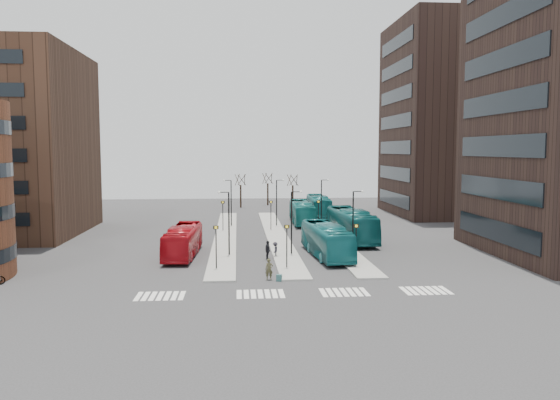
{
  "coord_description": "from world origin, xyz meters",
  "views": [
    {
      "loc": [
        -2.57,
        -33.78,
        10.19
      ],
      "look_at": [
        1.81,
        22.02,
        5.0
      ],
      "focal_mm": 35.0,
      "sensor_mm": 36.0,
      "label": 1
    }
  ],
  "objects": [
    {
      "name": "crosswalk_stripes",
      "position": [
        1.75,
        4.0,
        0.01
      ],
      "size": [
        22.35,
        2.4,
        0.01
      ],
      "color": "silver",
      "rests_on": "ground"
    },
    {
      "name": "teal_bus_b",
      "position": [
        6.27,
        40.27,
        1.56
      ],
      "size": [
        2.83,
        11.26,
        3.12
      ],
      "primitive_type": "imported",
      "rotation": [
        0.0,
        0.0,
        -0.02
      ],
      "color": "#16716F",
      "rests_on": "ground"
    },
    {
      "name": "island_mid",
      "position": [
        2.0,
        30.0,
        0.07
      ],
      "size": [
        2.5,
        45.0,
        0.15
      ],
      "primitive_type": "cube",
      "color": "gray",
      "rests_on": "ground"
    },
    {
      "name": "ground",
      "position": [
        0.0,
        0.0,
        0.0
      ],
      "size": [
        160.0,
        160.0,
        0.0
      ],
      "primitive_type": "plane",
      "color": "#2C2C2E",
      "rests_on": "ground"
    },
    {
      "name": "suitcase",
      "position": [
        0.62,
        7.67,
        0.26
      ],
      "size": [
        0.49,
        0.43,
        0.52
      ],
      "primitive_type": "cube",
      "rotation": [
        0.0,
        0.0,
        -0.26
      ],
      "color": "navy",
      "rests_on": "ground"
    },
    {
      "name": "commuter_b",
      "position": [
        0.2,
        16.05,
        0.89
      ],
      "size": [
        0.72,
        1.12,
        1.78
      ],
      "primitive_type": "imported",
      "rotation": [
        0.0,
        0.0,
        1.87
      ],
      "color": "black",
      "rests_on": "ground"
    },
    {
      "name": "commuter_a",
      "position": [
        -8.06,
        16.31,
        0.87
      ],
      "size": [
        0.99,
        0.85,
        1.74
      ],
      "primitive_type": "imported",
      "rotation": [
        0.0,
        0.0,
        2.88
      ],
      "color": "black",
      "rests_on": "ground"
    },
    {
      "name": "tower_far",
      "position": [
        31.98,
        50.0,
        15.0
      ],
      "size": [
        20.12,
        20.0,
        30.0
      ],
      "color": "black",
      "rests_on": "ground"
    },
    {
      "name": "bare_trees",
      "position": [
        2.67,
        62.67,
        2.72
      ],
      "size": [
        10.97,
        8.14,
        5.9
      ],
      "color": "black",
      "rests_on": "ground"
    },
    {
      "name": "sign_poles",
      "position": [
        1.6,
        23.0,
        2.41
      ],
      "size": [
        12.45,
        22.12,
        3.65
      ],
      "color": "black",
      "rests_on": "ground"
    },
    {
      "name": "traveller",
      "position": [
        -0.14,
        8.13,
        0.84
      ],
      "size": [
        0.63,
        0.43,
        1.68
      ],
      "primitive_type": "imported",
      "rotation": [
        0.0,
        0.0,
        -0.04
      ],
      "color": "#444229",
      "rests_on": "ground"
    },
    {
      "name": "teal_bus_a",
      "position": [
        5.87,
        17.09,
        1.58
      ],
      "size": [
        3.57,
        11.51,
        3.16
      ],
      "primitive_type": "imported",
      "rotation": [
        0.0,
        0.0,
        0.08
      ],
      "color": "#15696D",
      "rests_on": "ground"
    },
    {
      "name": "island_left",
      "position": [
        -4.0,
        30.0,
        0.07
      ],
      "size": [
        2.5,
        45.0,
        0.15
      ],
      "primitive_type": "cube",
      "color": "gray",
      "rests_on": "ground"
    },
    {
      "name": "lamp_posts",
      "position": [
        2.64,
        28.0,
        3.58
      ],
      "size": [
        14.04,
        20.24,
        6.12
      ],
      "color": "black",
      "rests_on": "ground"
    },
    {
      "name": "commuter_c",
      "position": [
        0.96,
        17.07,
        0.73
      ],
      "size": [
        0.72,
        1.04,
        1.47
      ],
      "primitive_type": "imported",
      "rotation": [
        0.0,
        0.0,
        4.52
      ],
      "color": "black",
      "rests_on": "ground"
    },
    {
      "name": "teal_bus_d",
      "position": [
        9.89,
        49.0,
        1.57
      ],
      "size": [
        2.89,
        11.36,
        3.15
      ],
      "primitive_type": "imported",
      "rotation": [
        0.0,
        0.0,
        -0.02
      ],
      "color": "#156A6C",
      "rests_on": "ground"
    },
    {
      "name": "teal_bus_c",
      "position": [
        10.14,
        26.01,
        1.77
      ],
      "size": [
        3.6,
        12.87,
        3.55
      ],
      "primitive_type": "imported",
      "rotation": [
        0.0,
        0.0,
        0.05
      ],
      "color": "#12585A",
      "rests_on": "ground"
    },
    {
      "name": "red_bus",
      "position": [
        -7.79,
        18.31,
        1.47
      ],
      "size": [
        3.02,
        10.64,
        2.93
      ],
      "primitive_type": "imported",
      "rotation": [
        0.0,
        0.0,
        -0.05
      ],
      "color": "#AF0D16",
      "rests_on": "ground"
    },
    {
      "name": "island_right",
      "position": [
        8.0,
        30.0,
        0.07
      ],
      "size": [
        2.5,
        45.0,
        0.15
      ],
      "primitive_type": "cube",
      "color": "gray",
      "rests_on": "ground"
    }
  ]
}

